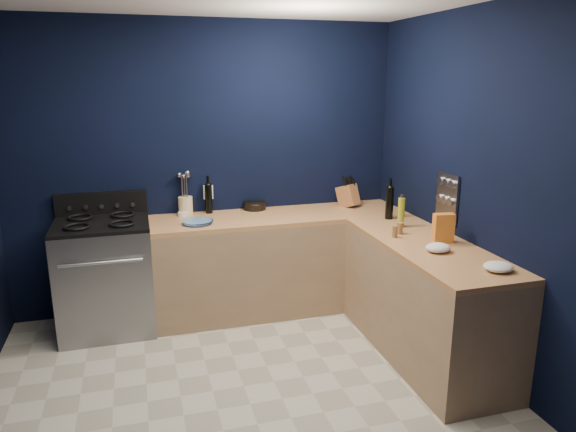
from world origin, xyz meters
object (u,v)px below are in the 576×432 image
object	(u,v)px
gas_range	(106,278)
utensil_crock	(186,205)
plate_stack	(197,222)
crouton_bag	(443,228)
knife_block	(348,196)

from	to	relation	value
gas_range	utensil_crock	bearing A→B (deg)	20.67
plate_stack	utensil_crock	world-z (taller)	utensil_crock
plate_stack	crouton_bag	size ratio (longest dim) A/B	1.11
plate_stack	knife_block	size ratio (longest dim) A/B	1.21
plate_stack	crouton_bag	world-z (taller)	crouton_bag
utensil_crock	knife_block	distance (m)	1.53
gas_range	plate_stack	distance (m)	0.90
plate_stack	utensil_crock	xyz separation A→B (m)	(-0.06, 0.36, 0.06)
knife_block	crouton_bag	distance (m)	1.29
crouton_bag	knife_block	bearing A→B (deg)	109.18
gas_range	crouton_bag	xyz separation A→B (m)	(2.48, -1.13, 0.55)
knife_block	gas_range	bearing A→B (deg)	156.11
gas_range	plate_stack	xyz separation A→B (m)	(0.77, -0.09, 0.46)
plate_stack	utensil_crock	distance (m)	0.37
gas_range	utensil_crock	size ratio (longest dim) A/B	5.76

